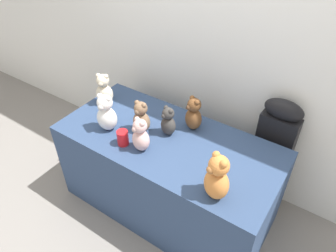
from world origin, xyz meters
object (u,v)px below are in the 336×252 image
object	(u,v)px
teddy_bear_charcoal	(168,122)
teddy_bear_cream	(104,90)
teddy_bear_snow	(106,114)
teddy_bear_chestnut	(194,114)
display_table	(168,174)
teddy_bear_blush	(141,136)
party_cup_red	(123,138)
teddy_bear_ginger	(217,178)
instrument_case	(271,154)
teddy_bear_mocha	(141,118)

from	to	relation	value
teddy_bear_charcoal	teddy_bear_cream	distance (m)	0.65
teddy_bear_snow	teddy_bear_chestnut	size ratio (longest dim) A/B	1.12
display_table	teddy_bear_chestnut	xyz separation A→B (m)	(0.08, 0.21, 0.49)
teddy_bear_blush	party_cup_red	world-z (taller)	teddy_bear_blush
teddy_bear_ginger	teddy_bear_blush	bearing A→B (deg)	-156.36
display_table	teddy_bear_ginger	world-z (taller)	teddy_bear_ginger
teddy_bear_chestnut	teddy_bear_ginger	bearing A→B (deg)	-20.24
instrument_case	teddy_bear_charcoal	distance (m)	0.87
teddy_bear_blush	party_cup_red	xyz separation A→B (m)	(-0.14, -0.03, -0.06)
display_table	instrument_case	size ratio (longest dim) A/B	1.61
teddy_bear_mocha	teddy_bear_blush	distance (m)	0.20
display_table	teddy_bear_snow	xyz separation A→B (m)	(-0.44, -0.15, 0.51)
teddy_bear_mocha	display_table	bearing A→B (deg)	5.50
teddy_bear_charcoal	party_cup_red	world-z (taller)	teddy_bear_charcoal
instrument_case	teddy_bear_charcoal	world-z (taller)	instrument_case
display_table	teddy_bear_blush	bearing A→B (deg)	-117.15
display_table	teddy_bear_snow	distance (m)	0.68
teddy_bear_chestnut	party_cup_red	distance (m)	0.53
teddy_bear_chestnut	teddy_bear_mocha	bearing A→B (deg)	-113.40
teddy_bear_cream	instrument_case	bearing A→B (deg)	-4.14
teddy_bear_charcoal	teddy_bear_mocha	size ratio (longest dim) A/B	0.90
teddy_bear_blush	teddy_bear_chestnut	bearing A→B (deg)	84.08
teddy_bear_ginger	teddy_bear_blush	size ratio (longest dim) A/B	1.24
teddy_bear_cream	teddy_bear_charcoal	bearing A→B (deg)	-25.41
teddy_bear_chestnut	teddy_bear_blush	size ratio (longest dim) A/B	1.04
teddy_bear_charcoal	teddy_bear_chestnut	world-z (taller)	teddy_bear_chestnut
display_table	teddy_bear_blush	size ratio (longest dim) A/B	6.37
teddy_bear_cream	teddy_bear_chestnut	world-z (taller)	teddy_bear_cream
teddy_bear_chestnut	party_cup_red	size ratio (longest dim) A/B	2.41
teddy_bear_chestnut	teddy_bear_mocha	xyz separation A→B (m)	(-0.29, -0.24, -0.00)
teddy_bear_charcoal	teddy_bear_ginger	bearing A→B (deg)	-10.96
teddy_bear_cream	teddy_bear_blush	xyz separation A→B (m)	(0.59, -0.28, -0.01)
display_table	instrument_case	bearing A→B (deg)	39.49
party_cup_red	teddy_bear_ginger	bearing A→B (deg)	-3.67
party_cup_red	display_table	bearing A→B (deg)	42.86
display_table	party_cup_red	bearing A→B (deg)	-137.14
teddy_bear_ginger	teddy_bear_mocha	bearing A→B (deg)	-167.27
teddy_bear_charcoal	teddy_bear_snow	distance (m)	0.45
teddy_bear_snow	display_table	bearing A→B (deg)	9.63
display_table	teddy_bear_cream	xyz separation A→B (m)	(-0.68, 0.09, 0.49)
teddy_bear_charcoal	teddy_bear_blush	world-z (taller)	teddy_bear_blush
teddy_bear_ginger	teddy_bear_blush	xyz separation A→B (m)	(-0.60, 0.08, -0.03)
teddy_bear_snow	teddy_bear_blush	xyz separation A→B (m)	(0.34, -0.04, -0.02)
teddy_bear_mocha	teddy_bear_charcoal	bearing A→B (deg)	22.79
teddy_bear_cream	teddy_bear_ginger	bearing A→B (deg)	-38.62
teddy_bear_charcoal	teddy_bear_cream	xyz separation A→B (m)	(-0.65, 0.04, 0.02)
teddy_bear_chestnut	teddy_bear_charcoal	bearing A→B (deg)	-98.58
display_table	teddy_bear_chestnut	bearing A→B (deg)	69.27
teddy_bear_snow	teddy_bear_ginger	size ratio (longest dim) A/B	0.94
instrument_case	teddy_bear_charcoal	size ratio (longest dim) A/B	4.40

